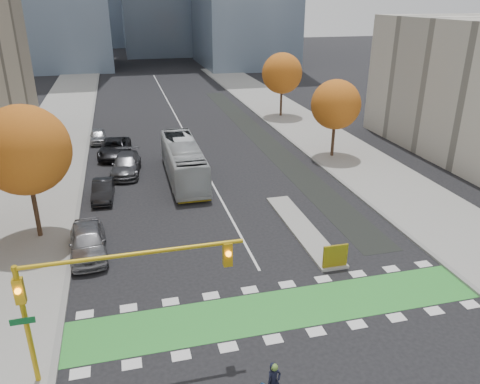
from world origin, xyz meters
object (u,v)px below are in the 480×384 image
traffic_signal_west (96,285)px  parked_car_e (98,136)px  tree_east_near (336,105)px  parked_car_b (103,190)px  hazard_board (335,256)px  bus (183,161)px  tree_west (25,150)px  parked_car_a (88,241)px  parked_car_c (126,165)px  parked_car_d (114,148)px  tree_east_far (282,73)px

traffic_signal_west → parked_car_e: 32.91m
tree_east_near → parked_car_b: size_ratio=1.73×
hazard_board → bus: bus is taller
tree_west → parked_car_a: 6.34m
traffic_signal_west → parked_car_c: 22.99m
hazard_board → parked_car_a: (-13.00, 4.89, 0.05)m
bus → tree_west: bearing=-141.6°
tree_east_near → bus: bearing=-171.3°
hazard_board → parked_car_a: size_ratio=0.28×
tree_west → parked_car_e: size_ratio=2.12×
bus → parked_car_b: size_ratio=2.68×
parked_car_c → parked_car_d: (-0.91, 5.00, -0.01)m
traffic_signal_west → bus: (5.92, 20.36, -2.51)m
tree_east_far → parked_car_b: (-20.81, -20.79, -4.57)m
hazard_board → tree_east_far: (8.50, 33.80, 4.44)m
tree_east_far → bus: 23.53m
parked_car_a → parked_car_e: bearing=86.4°
hazard_board → tree_west: 18.44m
tree_east_near → parked_car_d: bearing=165.0°
tree_east_near → parked_car_b: (-20.31, -4.79, -4.19)m
parked_car_a → tree_east_far: bearing=49.8°
hazard_board → traffic_signal_west: size_ratio=0.16×
tree_east_far → parked_car_e: bearing=-164.9°
parked_car_a → parked_car_e: parked_car_a is taller
tree_east_near → parked_car_a: bearing=-148.4°
parked_car_d → parked_car_e: bearing=115.1°
parked_car_a → parked_car_d: parked_car_a is taller
tree_west → parked_car_c: size_ratio=1.52×
hazard_board → parked_car_d: parked_car_d is taller
tree_west → parked_car_c: (5.50, 10.21, -4.83)m
hazard_board → tree_east_near: (8.00, 17.80, 4.06)m
tree_west → traffic_signal_west: size_ratio=0.96×
parked_car_a → parked_car_c: parked_car_a is taller
parked_car_b → parked_car_c: parked_car_c is taller
tree_west → parked_car_b: size_ratio=2.01×
hazard_board → traffic_signal_west: bearing=-158.5°
parked_car_b → parked_car_e: bearing=95.4°
parked_car_b → parked_car_e: (-0.69, 15.00, -0.01)m
hazard_board → parked_car_e: 30.88m
traffic_signal_west → bus: bearing=73.8°
tree_east_near → parked_car_a: (-21.00, -12.91, -4.02)m
bus → parked_car_b: (-6.30, -2.64, -0.85)m
tree_west → parked_car_d: bearing=73.2°
hazard_board → parked_car_a: parked_car_a is taller
parked_car_c → parked_car_d: size_ratio=0.97×
tree_east_far → parked_car_c: (-19.00, -15.79, -4.45)m
parked_car_c → parked_car_d: bearing=107.3°
bus → parked_car_d: bus is taller
hazard_board → parked_car_e: size_ratio=0.36×
parked_car_e → tree_east_far: bearing=13.8°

